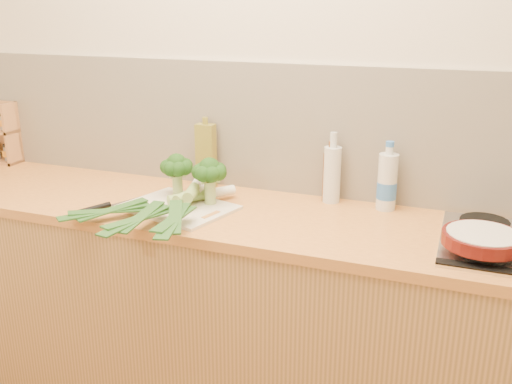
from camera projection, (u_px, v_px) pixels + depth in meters
room_shell at (270, 128)px, 2.39m from camera, size 3.50×3.50×3.50m
counter at (245, 313)px, 2.35m from camera, size 3.20×0.62×0.90m
chopping_board at (179, 207)px, 2.24m from camera, size 0.48×0.40×0.01m
broccoli_left at (177, 167)px, 2.32m from camera, size 0.13×0.14×0.18m
broccoli_right at (210, 172)px, 2.22m from camera, size 0.14×0.14×0.19m
leek_front at (171, 200)px, 2.23m from camera, size 0.48×0.57×0.04m
leek_mid at (173, 202)px, 2.15m from camera, size 0.15×0.63×0.04m
leek_back at (187, 199)px, 2.13m from camera, size 0.22×0.63×0.04m
chefs_knife at (104, 207)px, 2.23m from camera, size 0.16×0.31×0.02m
skillet at (483, 239)px, 1.80m from camera, size 0.36×0.25×0.04m
oil_tin at (206, 155)px, 2.47m from camera, size 0.08×0.05×0.31m
glass_bottle at (332, 173)px, 2.29m from camera, size 0.07×0.07×0.29m
amber_bottle at (331, 176)px, 2.30m from camera, size 0.06×0.06×0.25m
water_bottle at (387, 183)px, 2.21m from camera, size 0.08×0.08×0.25m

